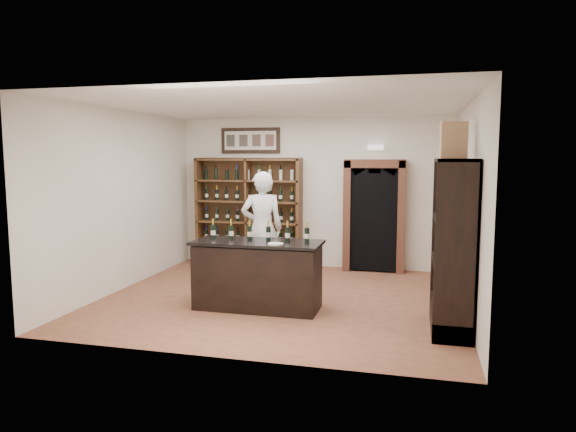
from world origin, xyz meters
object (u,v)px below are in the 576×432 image
(wine_crate, at_px, (454,140))
(wine_shelf, at_px, (249,212))
(side_cabinet, at_px, (454,272))
(tasting_counter, at_px, (258,275))
(shopkeeper, at_px, (262,229))
(counter_bottle_0, at_px, (213,231))

(wine_crate, bearing_deg, wine_shelf, 133.12)
(side_cabinet, relative_size, wine_crate, 4.66)
(tasting_counter, distance_m, shopkeeper, 1.51)
(wine_shelf, bearing_deg, counter_bottle_0, -82.41)
(side_cabinet, height_order, shopkeeper, side_cabinet)
(wine_shelf, xyz_separation_m, side_cabinet, (3.82, -3.23, -0.35))
(wine_shelf, bearing_deg, wine_crate, -38.37)
(side_cabinet, xyz_separation_m, wine_crate, (-0.05, 0.25, 1.68))
(tasting_counter, bearing_deg, wine_crate, -1.13)
(tasting_counter, relative_size, shopkeeper, 0.95)
(tasting_counter, xyz_separation_m, side_cabinet, (2.72, -0.30, 0.26))
(side_cabinet, bearing_deg, wine_shelf, 139.79)
(side_cabinet, relative_size, shopkeeper, 1.12)
(wine_shelf, relative_size, counter_bottle_0, 7.33)
(tasting_counter, height_order, wine_crate, wine_crate)
(tasting_counter, bearing_deg, shopkeeper, 104.12)
(side_cabinet, height_order, wine_crate, wine_crate)
(counter_bottle_0, height_order, side_cabinet, side_cabinet)
(wine_crate, bearing_deg, counter_bottle_0, 169.23)
(counter_bottle_0, bearing_deg, tasting_counter, -6.48)
(counter_bottle_0, bearing_deg, wine_crate, -2.27)
(shopkeeper, distance_m, wine_crate, 3.65)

